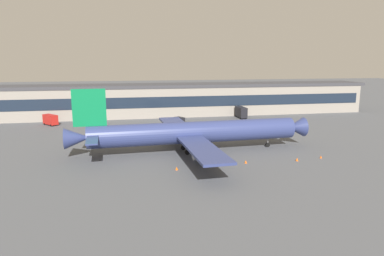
# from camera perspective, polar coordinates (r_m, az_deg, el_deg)

# --- Properties ---
(ground_plane) EXTENTS (600.00, 600.00, 0.00)m
(ground_plane) POSITION_cam_1_polar(r_m,az_deg,el_deg) (82.05, -5.78, -4.26)
(ground_plane) COLOR #4C4F54
(terminal_building) EXTENTS (183.56, 16.17, 12.36)m
(terminal_building) POSITION_cam_1_polar(r_m,az_deg,el_deg) (138.09, -8.12, 4.55)
(terminal_building) COLOR gray
(terminal_building) RESTS_ON ground_plane
(airliner) EXTENTS (58.41, 50.16, 15.50)m
(airliner) POSITION_cam_1_polar(r_m,az_deg,el_deg) (82.49, -0.09, -0.75)
(airliner) COLOR navy
(airliner) RESTS_ON ground_plane
(baggage_tug) EXTENTS (3.54, 4.12, 1.85)m
(baggage_tug) POSITION_cam_1_polar(r_m,az_deg,el_deg) (122.63, -2.01, 1.42)
(baggage_tug) COLOR black
(baggage_tug) RESTS_ON ground_plane
(catering_truck) EXTENTS (2.67, 7.21, 4.15)m
(catering_truck) POSITION_cam_1_polar(r_m,az_deg,el_deg) (133.43, 8.02, 2.63)
(catering_truck) COLOR black
(catering_truck) RESTS_ON ground_plane
(stair_truck) EXTENTS (5.65, 6.17, 3.55)m
(stair_truck) POSITION_cam_1_polar(r_m,az_deg,el_deg) (126.46, -22.15, 1.31)
(stair_truck) COLOR red
(stair_truck) RESTS_ON ground_plane
(traffic_cone_0) EXTENTS (0.52, 0.52, 0.66)m
(traffic_cone_0) POSITION_cam_1_polar(r_m,az_deg,el_deg) (70.04, -2.52, -6.62)
(traffic_cone_0) COLOR #F2590C
(traffic_cone_0) RESTS_ON ground_plane
(traffic_cone_1) EXTENTS (0.55, 0.55, 0.69)m
(traffic_cone_1) POSITION_cam_1_polar(r_m,az_deg,el_deg) (79.41, 16.82, -4.95)
(traffic_cone_1) COLOR #F2590C
(traffic_cone_1) RESTS_ON ground_plane
(traffic_cone_2) EXTENTS (0.52, 0.52, 0.65)m
(traffic_cone_2) POSITION_cam_1_polar(r_m,az_deg,el_deg) (75.29, 8.80, -5.48)
(traffic_cone_2) COLOR #F2590C
(traffic_cone_2) RESTS_ON ground_plane
(traffic_cone_3) EXTENTS (0.48, 0.48, 0.60)m
(traffic_cone_3) POSITION_cam_1_polar(r_m,az_deg,el_deg) (83.32, 20.35, -4.45)
(traffic_cone_3) COLOR #F2590C
(traffic_cone_3) RESTS_ON ground_plane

